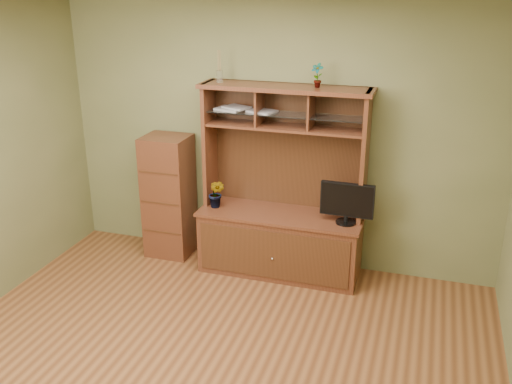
% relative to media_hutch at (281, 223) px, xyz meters
% --- Properties ---
extents(room, '(4.54, 4.04, 2.74)m').
position_rel_media_hutch_xyz_m(room, '(-0.14, -1.73, 0.83)').
color(room, brown).
rests_on(room, ground).
extents(media_hutch, '(1.66, 0.61, 1.90)m').
position_rel_media_hutch_xyz_m(media_hutch, '(0.00, 0.00, 0.00)').
color(media_hutch, '#4A2315').
rests_on(media_hutch, room).
extents(monitor, '(0.51, 0.20, 0.40)m').
position_rel_media_hutch_xyz_m(monitor, '(0.66, -0.08, 0.34)').
color(monitor, black).
rests_on(monitor, media_hutch).
extents(orchid_plant, '(0.18, 0.16, 0.30)m').
position_rel_media_hutch_xyz_m(orchid_plant, '(-0.66, -0.08, 0.28)').
color(orchid_plant, '#32541D').
rests_on(orchid_plant, media_hutch).
extents(top_plant, '(0.14, 0.11, 0.22)m').
position_rel_media_hutch_xyz_m(top_plant, '(0.30, 0.08, 1.49)').
color(top_plant, '#2E5C20').
rests_on(top_plant, media_hutch).
extents(reed_diffuser, '(0.06, 0.06, 0.31)m').
position_rel_media_hutch_xyz_m(reed_diffuser, '(-0.66, 0.08, 1.50)').
color(reed_diffuser, silver).
rests_on(reed_diffuser, media_hutch).
extents(magazines, '(0.63, 0.27, 0.04)m').
position_rel_media_hutch_xyz_m(magazines, '(-0.43, 0.08, 1.13)').
color(magazines, '#A2A1A6').
rests_on(magazines, media_hutch).
extents(side_cabinet, '(0.47, 0.43, 1.32)m').
position_rel_media_hutch_xyz_m(side_cabinet, '(-1.26, 0.04, 0.14)').
color(side_cabinet, '#4A2315').
rests_on(side_cabinet, room).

